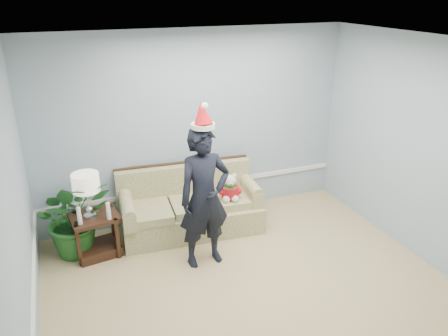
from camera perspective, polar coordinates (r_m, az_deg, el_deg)
room_shell at (r=4.03m, az=7.30°, el=-4.64°), size 4.54×5.04×2.74m
wainscot_trim at (r=5.13m, az=-11.61°, el=-10.12°), size 4.49×4.99×0.06m
sofa at (r=6.15m, az=-4.45°, el=-5.23°), size 1.97×0.97×0.89m
side_table at (r=5.84m, az=-16.24°, el=-8.91°), size 0.64×0.56×0.56m
table_lamp at (r=5.47m, az=-17.59°, el=-2.06°), size 0.32×0.32×0.58m
candle_pair at (r=5.49m, az=-16.61°, el=-5.78°), size 0.40×0.06×0.22m
houseplant at (r=5.83m, az=-18.95°, el=-6.06°), size 1.07×0.97×1.01m
man at (r=5.17m, az=-2.58°, el=-3.95°), size 0.67×0.47×1.75m
santa_hat at (r=4.82m, az=-2.84°, el=6.81°), size 0.28×0.31×0.32m
teddy_bear at (r=5.97m, az=0.84°, el=-2.89°), size 0.29×0.30×0.39m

